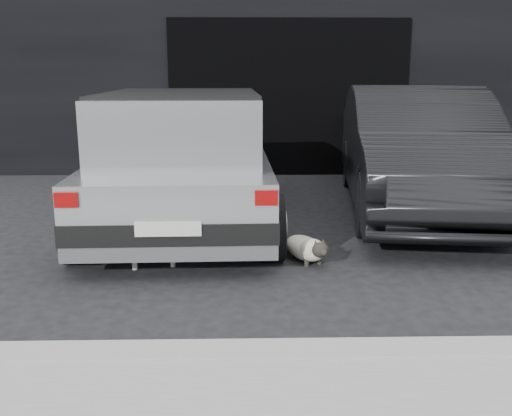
{
  "coord_description": "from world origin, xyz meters",
  "views": [
    {
      "loc": [
        0.23,
        -5.77,
        1.76
      ],
      "look_at": [
        0.34,
        -0.89,
        0.58
      ],
      "focal_mm": 40.0,
      "sensor_mm": 36.0,
      "label": 1
    }
  ],
  "objects_px": {
    "second_car": "(417,149)",
    "cat_white": "(157,245)",
    "silver_hatchback": "(185,153)",
    "cat_siamese": "(307,248)"
  },
  "relations": [
    {
      "from": "second_car",
      "to": "cat_white",
      "type": "xyz_separation_m",
      "value": [
        -3.01,
        -2.13,
        -0.59
      ]
    },
    {
      "from": "silver_hatchback",
      "to": "second_car",
      "type": "relative_size",
      "value": 0.88
    },
    {
      "from": "cat_siamese",
      "to": "cat_white",
      "type": "relative_size",
      "value": 0.89
    },
    {
      "from": "cat_white",
      "to": "silver_hatchback",
      "type": "bearing_deg",
      "value": 163.4
    },
    {
      "from": "silver_hatchback",
      "to": "cat_white",
      "type": "xyz_separation_m",
      "value": [
        -0.13,
        -1.48,
        -0.64
      ]
    },
    {
      "from": "silver_hatchback",
      "to": "second_car",
      "type": "height_order",
      "value": "second_car"
    },
    {
      "from": "silver_hatchback",
      "to": "second_car",
      "type": "distance_m",
      "value": 2.96
    },
    {
      "from": "cat_siamese",
      "to": "cat_white",
      "type": "distance_m",
      "value": 1.4
    },
    {
      "from": "second_car",
      "to": "cat_siamese",
      "type": "distance_m",
      "value": 2.7
    },
    {
      "from": "cat_siamese",
      "to": "silver_hatchback",
      "type": "bearing_deg",
      "value": -71.6
    }
  ]
}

